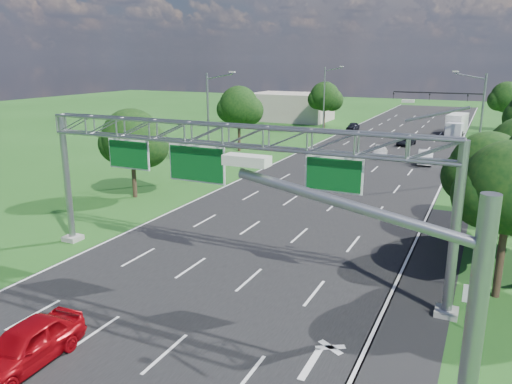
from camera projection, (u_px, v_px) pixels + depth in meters
The scene contains 20 objects.
ground at pixel (325, 193), 43.05m from camera, with size 220.00×220.00×0.00m, color #1C4C16.
road at pixel (325, 193), 43.05m from camera, with size 18.00×180.00×0.02m, color black.
road_flare at pixel (422, 292), 24.86m from camera, with size 3.00×30.00×0.02m, color black.
sign_gantry at pixel (227, 147), 25.41m from camera, with size 23.50×1.00×9.56m.
regulatory_sign at pixel (470, 298), 20.92m from camera, with size 0.60×0.08×2.10m.
traffic_signal at pixel (455, 104), 69.16m from camera, with size 12.21×0.24×7.00m.
streetlight_l_near at pixel (210, 122), 46.28m from camera, with size 2.97×0.22×10.16m.
streetlight_l_far at pixel (325, 97), 76.83m from camera, with size 2.97×0.22×10.16m.
streetlight_r_mid at pixel (479, 122), 45.66m from camera, with size 2.97×0.22×10.16m.
tree_verge_la at pixel (133, 141), 40.62m from camera, with size 5.76×4.80×7.40m.
tree_verge_lb at pixel (240, 107), 61.36m from camera, with size 5.76×4.80×8.06m.
tree_verge_lc at pixel (325, 98), 82.05m from camera, with size 5.76×4.80×7.62m.
tree_verge_re at pixel (507, 99), 77.81m from camera, with size 5.76×4.80×7.84m.
building_left at pixel (291, 107), 93.40m from camera, with size 14.00×10.00×5.00m, color #A99D8D.
red_coupe at pixel (25, 345), 18.71m from camera, with size 1.96×4.88×1.66m, color #9F070E.
car_queue_a at pixel (380, 152), 58.72m from camera, with size 1.63×4.00×1.16m, color silver.
car_queue_b at pixel (406, 141), 66.47m from camera, with size 1.82×3.95×1.10m, color black.
car_queue_c at pixel (353, 127), 80.39m from camera, with size 1.52×3.77×1.28m, color black.
car_queue_d at pixel (425, 157), 55.01m from camera, with size 1.57×4.50×1.48m, color #BDBDBD.
box_truck at pixel (456, 125), 76.02m from camera, with size 3.01×8.25×3.04m.
Camera 1 is at (12.43, -10.09, 11.24)m, focal length 35.00 mm.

